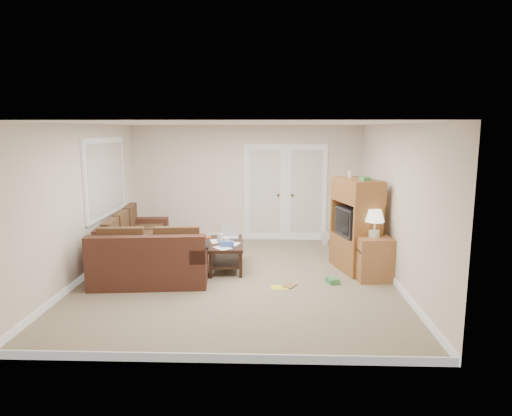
{
  "coord_description": "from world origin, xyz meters",
  "views": [
    {
      "loc": [
        0.54,
        -7.15,
        2.41
      ],
      "look_at": [
        0.29,
        0.42,
        1.1
      ],
      "focal_mm": 32.0,
      "sensor_mm": 36.0,
      "label": 1
    }
  ],
  "objects_px": {
    "coffee_table": "(226,254)",
    "tv_armoire": "(356,224)",
    "sectional_sofa": "(141,252)",
    "side_cabinet": "(373,254)"
  },
  "relations": [
    {
      "from": "tv_armoire",
      "to": "sectional_sofa",
      "type": "bearing_deg",
      "value": 167.39
    },
    {
      "from": "sectional_sofa",
      "to": "tv_armoire",
      "type": "height_order",
      "value": "tv_armoire"
    },
    {
      "from": "tv_armoire",
      "to": "side_cabinet",
      "type": "relative_size",
      "value": 1.48
    },
    {
      "from": "sectional_sofa",
      "to": "side_cabinet",
      "type": "xyz_separation_m",
      "value": [
        3.88,
        -0.3,
        0.08
      ]
    },
    {
      "from": "sectional_sofa",
      "to": "tv_armoire",
      "type": "xyz_separation_m",
      "value": [
        3.68,
        0.21,
        0.47
      ]
    },
    {
      "from": "sectional_sofa",
      "to": "coffee_table",
      "type": "distance_m",
      "value": 1.46
    },
    {
      "from": "coffee_table",
      "to": "sectional_sofa",
      "type": "bearing_deg",
      "value": -175.68
    },
    {
      "from": "tv_armoire",
      "to": "side_cabinet",
      "type": "xyz_separation_m",
      "value": [
        0.2,
        -0.51,
        -0.39
      ]
    },
    {
      "from": "sectional_sofa",
      "to": "coffee_table",
      "type": "relative_size",
      "value": 2.35
    },
    {
      "from": "coffee_table",
      "to": "tv_armoire",
      "type": "relative_size",
      "value": 0.7
    }
  ]
}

